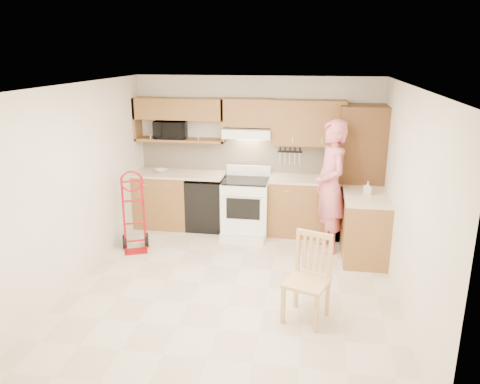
% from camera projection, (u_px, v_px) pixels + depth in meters
% --- Properties ---
extents(floor, '(4.00, 4.50, 0.02)m').
position_uv_depth(floor, '(234.00, 286.00, 5.96)').
color(floor, '#C2AF92').
rests_on(floor, ground).
extents(ceiling, '(4.00, 4.50, 0.02)m').
position_uv_depth(ceiling, '(233.00, 85.00, 5.23)').
color(ceiling, white).
rests_on(ceiling, ground).
extents(wall_back, '(4.00, 0.02, 2.50)m').
position_uv_depth(wall_back, '(257.00, 153.00, 7.73)').
color(wall_back, '#EEE7CC').
rests_on(wall_back, ground).
extents(wall_front, '(4.00, 0.02, 2.50)m').
position_uv_depth(wall_front, '(181.00, 279.00, 3.46)').
color(wall_front, '#EEE7CC').
rests_on(wall_front, ground).
extents(wall_left, '(0.02, 4.50, 2.50)m').
position_uv_depth(wall_left, '(77.00, 185.00, 5.90)').
color(wall_left, '#EEE7CC').
rests_on(wall_left, ground).
extents(wall_right, '(0.02, 4.50, 2.50)m').
position_uv_depth(wall_right, '(408.00, 200.00, 5.29)').
color(wall_right, '#EEE7CC').
rests_on(wall_right, ground).
extents(backsplash, '(3.92, 0.03, 0.55)m').
position_uv_depth(backsplash, '(257.00, 156.00, 7.72)').
color(backsplash, beige).
rests_on(backsplash, wall_back).
extents(lower_cab_left, '(0.90, 0.60, 0.90)m').
position_uv_depth(lower_cab_left, '(163.00, 200.00, 7.91)').
color(lower_cab_left, olive).
rests_on(lower_cab_left, ground).
extents(dishwasher, '(0.60, 0.60, 0.85)m').
position_uv_depth(dishwasher, '(207.00, 204.00, 7.80)').
color(dishwasher, black).
rests_on(dishwasher, ground).
extents(lower_cab_right, '(1.14, 0.60, 0.90)m').
position_uv_depth(lower_cab_right, '(305.00, 207.00, 7.54)').
color(lower_cab_right, olive).
rests_on(lower_cab_right, ground).
extents(countertop_left, '(1.50, 0.63, 0.04)m').
position_uv_depth(countertop_left, '(180.00, 174.00, 7.72)').
color(countertop_left, beige).
rests_on(countertop_left, lower_cab_left).
extents(countertop_right, '(1.14, 0.63, 0.04)m').
position_uv_depth(countertop_right, '(306.00, 179.00, 7.41)').
color(countertop_right, beige).
rests_on(countertop_right, lower_cab_right).
extents(cab_return_right, '(0.60, 1.00, 0.90)m').
position_uv_depth(cab_return_right, '(365.00, 228.00, 6.66)').
color(cab_return_right, olive).
rests_on(cab_return_right, ground).
extents(countertop_return, '(0.63, 1.00, 0.04)m').
position_uv_depth(countertop_return, '(367.00, 197.00, 6.52)').
color(countertop_return, beige).
rests_on(countertop_return, cab_return_right).
extents(pantry_tall, '(0.70, 0.60, 2.10)m').
position_uv_depth(pantry_tall, '(359.00, 173.00, 7.25)').
color(pantry_tall, brown).
rests_on(pantry_tall, ground).
extents(upper_cab_left, '(1.50, 0.33, 0.34)m').
position_uv_depth(upper_cab_left, '(179.00, 109.00, 7.55)').
color(upper_cab_left, olive).
rests_on(upper_cab_left, wall_back).
extents(upper_shelf_mw, '(1.50, 0.33, 0.04)m').
position_uv_depth(upper_shelf_mw, '(181.00, 140.00, 7.69)').
color(upper_shelf_mw, olive).
rests_on(upper_shelf_mw, wall_back).
extents(upper_cab_center, '(0.76, 0.33, 0.44)m').
position_uv_depth(upper_cab_center, '(248.00, 112.00, 7.39)').
color(upper_cab_center, olive).
rests_on(upper_cab_center, wall_back).
extents(upper_cab_right, '(1.14, 0.33, 0.70)m').
position_uv_depth(upper_cab_right, '(308.00, 123.00, 7.28)').
color(upper_cab_right, olive).
rests_on(upper_cab_right, wall_back).
extents(range_hood, '(0.76, 0.46, 0.14)m').
position_uv_depth(range_hood, '(248.00, 133.00, 7.41)').
color(range_hood, white).
rests_on(range_hood, wall_back).
extents(knife_strip, '(0.40, 0.05, 0.29)m').
position_uv_depth(knife_strip, '(290.00, 155.00, 7.60)').
color(knife_strip, black).
rests_on(knife_strip, backsplash).
extents(microwave, '(0.57, 0.42, 0.29)m').
position_uv_depth(microwave, '(171.00, 129.00, 7.67)').
color(microwave, black).
rests_on(microwave, upper_shelf_mw).
extents(range, '(0.73, 0.96, 1.08)m').
position_uv_depth(range, '(245.00, 203.00, 7.45)').
color(range, white).
rests_on(range, ground).
extents(person, '(0.66, 0.82, 1.96)m').
position_uv_depth(person, '(330.00, 187.00, 6.77)').
color(person, '#D86978').
rests_on(person, ground).
extents(hand_truck, '(0.55, 0.53, 1.11)m').
position_uv_depth(hand_truck, '(134.00, 215.00, 6.87)').
color(hand_truck, '#9B0C11').
rests_on(hand_truck, ground).
extents(dining_chair, '(0.57, 0.60, 0.98)m').
position_uv_depth(dining_chair, '(307.00, 280.00, 5.07)').
color(dining_chair, '#E2BA6C').
rests_on(dining_chair, ground).
extents(soap_bottle, '(0.10, 0.10, 0.19)m').
position_uv_depth(soap_bottle, '(368.00, 188.00, 6.52)').
color(soap_bottle, white).
rests_on(soap_bottle, countertop_return).
extents(bowl, '(0.26, 0.26, 0.05)m').
position_uv_depth(bowl, '(161.00, 171.00, 7.76)').
color(bowl, white).
rests_on(bowl, countertop_left).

